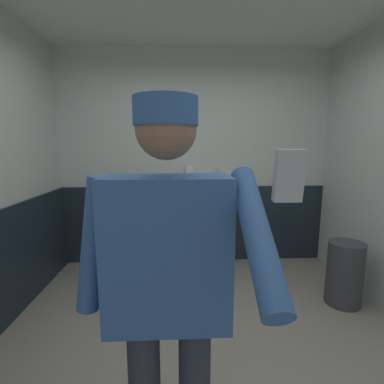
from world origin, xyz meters
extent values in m
cube|color=gray|center=(0.00, 0.00, -0.02)|extent=(4.01, 4.29, 0.04)
cube|color=silver|center=(0.00, 1.90, 1.36)|extent=(4.01, 0.12, 2.71)
cube|color=#19232D|center=(0.00, 1.83, 0.50)|extent=(3.41, 0.03, 1.01)
cube|color=white|center=(0.30, 1.81, 0.83)|extent=(0.40, 0.05, 0.65)
cube|color=white|center=(0.30, 1.64, 0.78)|extent=(0.34, 0.30, 0.45)
cylinder|color=#B7BABF|center=(0.30, 1.80, 1.12)|extent=(0.04, 0.04, 0.24)
cylinder|color=#B7BABF|center=(0.30, 1.77, 0.28)|extent=(0.05, 0.05, 0.55)
cube|color=#335999|center=(-0.26, -0.67, 1.11)|extent=(0.50, 0.24, 0.61)
cylinder|color=#335999|center=(-0.55, -0.67, 1.14)|extent=(0.17, 0.09, 0.56)
cylinder|color=#335999|center=(0.04, -0.89, 1.26)|extent=(0.09, 0.50, 0.39)
sphere|color=#8C664C|center=(-0.26, -0.67, 1.59)|extent=(0.23, 0.23, 0.23)
cylinder|color=#335999|center=(-0.26, -0.67, 1.65)|extent=(0.24, 0.24, 0.10)
cube|color=#A5A8B2|center=(0.02, -1.18, 1.47)|extent=(0.06, 0.03, 0.11)
cylinder|color=#38383D|center=(1.39, 0.71, 0.31)|extent=(0.33, 0.33, 0.62)
cube|color=silver|center=(-0.07, 1.80, 1.19)|extent=(0.10, 0.07, 0.18)
camera|label=1|loc=(-0.21, -1.74, 1.53)|focal=26.04mm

